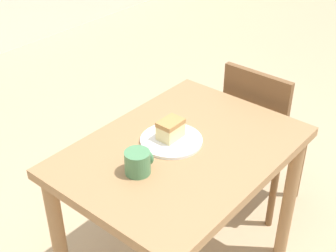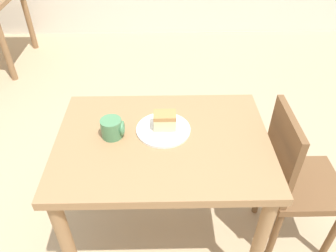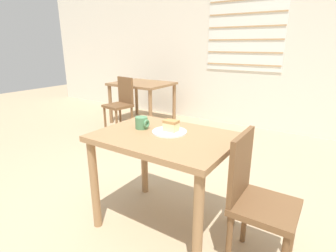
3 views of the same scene
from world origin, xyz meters
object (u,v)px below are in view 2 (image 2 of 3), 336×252
dining_table_near (163,159)px  coffee_mug (113,128)px  chair_near_window (295,179)px  plate (163,130)px  cake_slice (165,120)px

dining_table_near → coffee_mug: bearing=173.3°
chair_near_window → plate: size_ratio=3.45×
dining_table_near → cake_slice: 0.19m
plate → cake_slice: 0.05m
coffee_mug → cake_slice: bearing=10.3°
dining_table_near → cake_slice: bearing=81.1°
coffee_mug → dining_table_near: bearing=-6.7°
chair_near_window → coffee_mug: 0.93m
cake_slice → coffee_mug: bearing=-169.7°
coffee_mug → chair_near_window: bearing=-1.9°
plate → coffee_mug: size_ratio=2.42×
plate → coffee_mug: coffee_mug is taller
coffee_mug → plate: bearing=8.1°
chair_near_window → coffee_mug: chair_near_window is taller
chair_near_window → cake_slice: (-0.64, 0.07, 0.32)m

